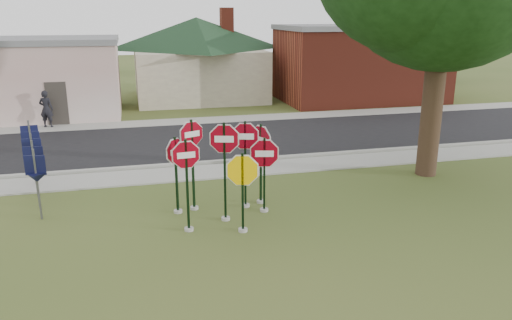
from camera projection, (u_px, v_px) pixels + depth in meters
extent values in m
plane|color=#394C1C|center=(238.00, 238.00, 12.57)|extent=(120.00, 120.00, 0.00)
cube|color=gray|center=(206.00, 172.00, 17.68)|extent=(60.00, 1.60, 0.06)
cube|color=black|center=(190.00, 142.00, 21.87)|extent=(60.00, 7.00, 0.04)
cube|color=gray|center=(180.00, 122.00, 25.87)|extent=(60.00, 1.60, 0.06)
cube|color=gray|center=(202.00, 163.00, 18.60)|extent=(60.00, 0.20, 0.14)
cylinder|color=#9E9A94|center=(226.00, 218.00, 13.67)|extent=(0.24, 0.24, 0.08)
cube|color=black|center=(225.00, 173.00, 13.29)|extent=(0.07, 0.06, 2.73)
cylinder|color=white|center=(224.00, 139.00, 13.03)|extent=(1.05, 0.32, 1.09)
cylinder|color=maroon|center=(224.00, 139.00, 13.03)|extent=(0.98, 0.31, 1.01)
cube|color=white|center=(224.00, 139.00, 13.03)|extent=(0.49, 0.15, 0.17)
cylinder|color=#9E9A94|center=(243.00, 230.00, 12.95)|extent=(0.24, 0.24, 0.08)
cube|color=black|center=(243.00, 193.00, 12.66)|extent=(0.07, 0.06, 2.11)
cylinder|color=white|center=(242.00, 170.00, 12.49)|extent=(1.11, 0.29, 1.14)
cylinder|color=#F9C303|center=(242.00, 170.00, 12.49)|extent=(1.03, 0.27, 1.05)
cylinder|color=#9E9A94|center=(189.00, 229.00, 12.99)|extent=(0.24, 0.24, 0.08)
cube|color=black|center=(187.00, 186.00, 12.66)|extent=(0.07, 0.06, 2.46)
cylinder|color=white|center=(186.00, 155.00, 12.43)|extent=(0.99, 0.13, 1.00)
cylinder|color=maroon|center=(186.00, 155.00, 12.43)|extent=(0.92, 0.12, 0.92)
cube|color=white|center=(186.00, 155.00, 12.43)|extent=(0.46, 0.06, 0.16)
cylinder|color=#9E9A94|center=(264.00, 210.00, 14.27)|extent=(0.24, 0.24, 0.08)
cube|color=black|center=(264.00, 175.00, 13.97)|extent=(0.07, 0.06, 2.17)
cylinder|color=white|center=(264.00, 153.00, 13.79)|extent=(1.09, 0.30, 1.12)
cylinder|color=maroon|center=(264.00, 153.00, 13.79)|extent=(1.01, 0.28, 1.04)
cube|color=white|center=(264.00, 153.00, 13.79)|extent=(0.50, 0.14, 0.18)
cylinder|color=#9E9A94|center=(246.00, 205.00, 14.60)|extent=(0.24, 0.24, 0.08)
cube|color=black|center=(245.00, 165.00, 14.25)|extent=(0.07, 0.06, 2.56)
cylinder|color=white|center=(245.00, 136.00, 14.01)|extent=(1.04, 0.32, 1.08)
cylinder|color=maroon|center=(245.00, 136.00, 14.01)|extent=(0.96, 0.30, 1.00)
cube|color=white|center=(245.00, 136.00, 14.01)|extent=(0.48, 0.15, 0.17)
cylinder|color=#9E9A94|center=(194.00, 208.00, 14.41)|extent=(0.24, 0.24, 0.08)
cube|color=black|center=(193.00, 166.00, 14.05)|extent=(0.08, 0.07, 2.64)
cylinder|color=white|center=(192.00, 134.00, 13.79)|extent=(0.93, 0.42, 1.01)
cylinder|color=maroon|center=(192.00, 134.00, 13.79)|extent=(0.87, 0.40, 0.94)
cube|color=white|center=(192.00, 134.00, 13.79)|extent=(0.43, 0.20, 0.16)
cylinder|color=#9E9A94|center=(261.00, 201.00, 14.91)|extent=(0.24, 0.24, 0.08)
cube|color=black|center=(261.00, 164.00, 14.59)|extent=(0.07, 0.08, 2.40)
cylinder|color=white|center=(261.00, 140.00, 14.38)|extent=(0.50, 1.07, 1.17)
cylinder|color=maroon|center=(261.00, 140.00, 14.38)|extent=(0.47, 0.99, 1.09)
cube|color=white|center=(261.00, 140.00, 14.38)|extent=(0.24, 0.49, 0.19)
cylinder|color=#9E9A94|center=(178.00, 211.00, 14.17)|extent=(0.24, 0.24, 0.08)
cube|color=black|center=(176.00, 176.00, 13.86)|extent=(0.08, 0.08, 2.22)
cylinder|color=white|center=(175.00, 151.00, 13.66)|extent=(0.71, 0.71, 0.98)
cylinder|color=maroon|center=(175.00, 151.00, 13.66)|extent=(0.66, 0.66, 0.91)
cube|color=white|center=(175.00, 151.00, 13.66)|extent=(0.33, 0.33, 0.16)
cube|color=#59595E|center=(38.00, 185.00, 13.45)|extent=(0.05, 0.05, 2.00)
cube|color=black|center=(35.00, 165.00, 13.29)|extent=(0.55, 0.13, 0.55)
cone|color=black|center=(37.00, 178.00, 13.39)|extent=(0.65, 0.65, 0.25)
cube|color=#59595E|center=(36.00, 174.00, 14.33)|extent=(0.05, 0.05, 2.00)
cube|color=black|center=(33.00, 156.00, 14.18)|extent=(0.55, 0.09, 0.55)
cone|color=black|center=(35.00, 168.00, 14.28)|extent=(0.62, 0.62, 0.25)
cube|color=#59595E|center=(34.00, 165.00, 15.22)|extent=(0.05, 0.05, 2.00)
cube|color=black|center=(32.00, 147.00, 15.06)|extent=(0.55, 0.05, 0.55)
cone|color=black|center=(33.00, 159.00, 15.16)|extent=(0.58, 0.58, 0.25)
cube|color=#59595E|center=(33.00, 157.00, 16.10)|extent=(0.05, 0.05, 2.00)
cube|color=black|center=(31.00, 140.00, 15.94)|extent=(0.55, 0.05, 0.55)
cone|color=black|center=(32.00, 151.00, 16.04)|extent=(0.58, 0.58, 0.25)
cube|color=#59595E|center=(32.00, 149.00, 16.98)|extent=(0.05, 0.05, 2.00)
cube|color=black|center=(30.00, 133.00, 16.83)|extent=(0.55, 0.09, 0.55)
cone|color=black|center=(31.00, 143.00, 16.93)|extent=(0.62, 0.62, 0.25)
cube|color=beige|center=(3.00, 80.00, 26.65)|extent=(12.00, 6.00, 4.00)
cube|color=#332D28|center=(57.00, 104.00, 24.83)|extent=(1.00, 0.10, 2.20)
cube|color=beige|center=(198.00, 74.00, 33.05)|extent=(8.00, 8.00, 3.20)
pyramid|color=black|center=(196.00, 17.00, 32.04)|extent=(11.60, 11.60, 2.00)
cube|color=maroon|center=(227.00, 20.00, 32.56)|extent=(0.80, 0.80, 1.60)
cube|color=maroon|center=(360.00, 65.00, 31.95)|extent=(10.00, 6.00, 4.50)
cube|color=slate|center=(362.00, 27.00, 31.28)|extent=(10.20, 6.20, 0.30)
cube|color=white|center=(351.00, 65.00, 28.64)|extent=(2.00, 0.08, 0.90)
cylinder|color=black|center=(433.00, 93.00, 16.77)|extent=(0.70, 0.70, 5.76)
cylinder|color=black|center=(431.00, 56.00, 41.33)|extent=(0.50, 0.50, 4.00)
sphere|color=black|center=(436.00, 11.00, 40.31)|extent=(5.60, 5.60, 5.60)
imported|color=black|center=(46.00, 109.00, 24.34)|extent=(0.75, 0.59, 1.81)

